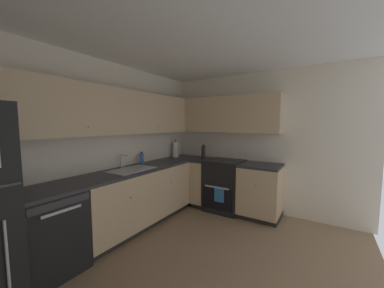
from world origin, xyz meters
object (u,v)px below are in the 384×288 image
(dishwasher, at_px, (48,233))
(soap_bottle, at_px, (142,159))
(oven_range, at_px, (225,185))
(paper_towel_roll, at_px, (176,150))
(oil_bottle, at_px, (203,152))

(dishwasher, bearing_deg, soap_bottle, 6.76)
(soap_bottle, bearing_deg, oven_range, -46.01)
(paper_towel_roll, relative_size, oil_bottle, 1.31)
(dishwasher, bearing_deg, paper_towel_roll, 3.79)
(soap_bottle, relative_size, oil_bottle, 0.74)
(soap_bottle, bearing_deg, paper_towel_roll, -1.27)
(oven_range, relative_size, oil_bottle, 3.80)
(dishwasher, xyz_separation_m, paper_towel_roll, (2.43, 0.16, 0.61))
(dishwasher, bearing_deg, oil_bottle, -9.52)
(paper_towel_roll, bearing_deg, oven_range, -83.95)
(dishwasher, distance_m, paper_towel_roll, 2.51)
(dishwasher, relative_size, oven_range, 0.82)
(soap_bottle, distance_m, oil_bottle, 1.16)
(soap_bottle, height_order, oil_bottle, oil_bottle)
(dishwasher, relative_size, paper_towel_roll, 2.39)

